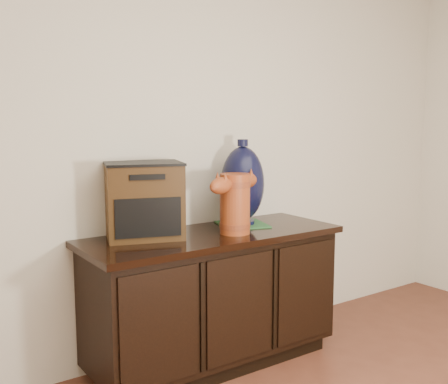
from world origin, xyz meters
TOP-DOWN VIEW (x-y plane):
  - sideboard at (0.00, 2.23)m, footprint 1.46×0.56m
  - terracotta_vessel at (0.09, 2.15)m, footprint 0.45×0.26m
  - tv_radio at (-0.36, 2.35)m, footprint 0.48×0.43m
  - green_mat at (0.27, 2.31)m, footprint 0.33×0.33m
  - lamp_base at (0.27, 2.31)m, footprint 0.32×0.32m
  - spray_can at (0.23, 2.41)m, footprint 0.06×0.06m

SIDE VIEW (x-z plane):
  - sideboard at x=0.00m, z-range 0.01..0.76m
  - green_mat at x=0.27m, z-range 0.76..0.76m
  - spray_can at x=0.23m, z-range 0.75..0.92m
  - terracotta_vessel at x=0.09m, z-range 0.78..1.10m
  - tv_radio at x=-0.36m, z-range 0.75..1.15m
  - lamp_base at x=0.27m, z-range 0.75..1.25m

